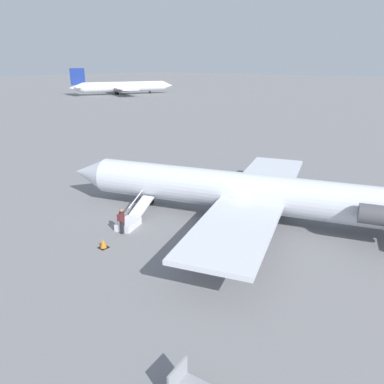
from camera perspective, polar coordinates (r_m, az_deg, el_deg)
ground_plane at (r=27.38m, az=7.20°, el=-3.97°), size 600.00×600.00×0.00m
airplane_main at (r=26.44m, az=9.35°, el=-0.05°), size 28.03×21.63×7.02m
airplane_far_center at (r=136.79m, az=-10.59°, el=15.51°), size 26.79×34.19×8.82m
boarding_stairs at (r=26.24m, az=-9.26°, el=-4.24°), size 2.25×4.13×1.73m
passenger at (r=24.85m, az=-10.68°, el=-4.13°), size 0.43×0.57×1.74m
traffic_cone_near_stairs at (r=23.53m, az=-13.38°, el=-7.67°), size 0.54×0.54×0.59m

